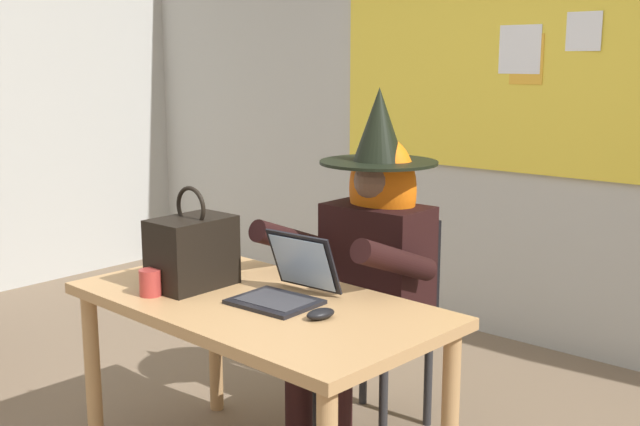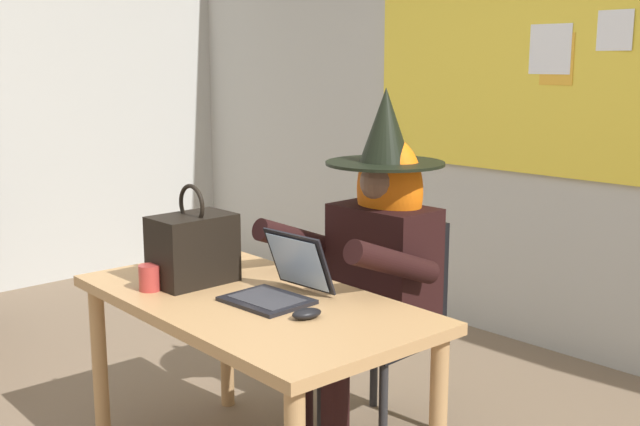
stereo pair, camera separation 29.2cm
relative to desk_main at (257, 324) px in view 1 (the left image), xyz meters
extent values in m
cube|color=#B2B2AD|center=(0.01, 2.06, 0.83)|extent=(6.27, 0.10, 2.92)
cube|color=yellow|center=(0.01, 2.00, 0.92)|extent=(2.40, 0.02, 1.20)
cube|color=white|center=(0.28, 1.98, 1.06)|extent=(0.22, 0.02, 0.19)
cube|color=gold|center=(-0.01, 1.98, 0.92)|extent=(0.19, 0.01, 0.26)
cube|color=white|center=(-0.05, 1.98, 0.97)|extent=(0.24, 0.01, 0.25)
cube|color=tan|center=(0.00, 0.00, 0.07)|extent=(1.39, 0.78, 0.04)
cylinder|color=tan|center=(-0.63, -0.28, -0.29)|extent=(0.06, 0.06, 0.68)
cylinder|color=tan|center=(-0.61, 0.33, -0.29)|extent=(0.06, 0.06, 0.68)
cylinder|color=tan|center=(0.63, 0.28, -0.29)|extent=(0.06, 0.06, 0.68)
cube|color=black|center=(0.03, 0.64, -0.20)|extent=(0.44, 0.44, 0.04)
cube|color=black|center=(0.02, 0.83, 0.04)|extent=(0.38, 0.06, 0.45)
cylinder|color=#262628|center=(0.21, 0.48, -0.42)|extent=(0.04, 0.04, 0.41)
cylinder|color=#262628|center=(-0.13, 0.47, -0.42)|extent=(0.04, 0.04, 0.41)
cylinder|color=#262628|center=(0.19, 0.82, -0.42)|extent=(0.04, 0.04, 0.41)
cylinder|color=#262628|center=(-0.15, 0.81, -0.42)|extent=(0.04, 0.04, 0.41)
cylinder|color=black|center=(0.14, 0.29, -0.40)|extent=(0.11, 0.11, 0.45)
cylinder|color=black|center=(-0.06, 0.28, -0.40)|extent=(0.11, 0.11, 0.45)
cylinder|color=black|center=(0.13, 0.45, -0.15)|extent=(0.16, 0.42, 0.15)
cylinder|color=black|center=(-0.07, 0.45, -0.15)|extent=(0.16, 0.42, 0.15)
cube|color=black|center=(0.03, 0.66, 0.08)|extent=(0.42, 0.27, 0.52)
cylinder|color=black|center=(0.28, 0.44, 0.19)|extent=(0.10, 0.46, 0.24)
cylinder|color=black|center=(-0.22, 0.43, 0.19)|extent=(0.10, 0.46, 0.24)
sphere|color=brown|center=(0.03, 0.66, 0.44)|extent=(0.20, 0.20, 0.20)
ellipsoid|color=orange|center=(0.03, 0.69, 0.40)|extent=(0.30, 0.22, 0.44)
cylinder|color=black|center=(0.03, 0.66, 0.51)|extent=(0.48, 0.48, 0.01)
cone|color=black|center=(0.03, 0.66, 0.66)|extent=(0.21, 0.21, 0.30)
cube|color=black|center=(0.09, 0.00, 0.10)|extent=(0.29, 0.24, 0.01)
cube|color=#333338|center=(0.09, 0.00, 0.11)|extent=(0.25, 0.17, 0.00)
cube|color=black|center=(0.08, 0.16, 0.21)|extent=(0.29, 0.10, 0.21)
cube|color=#99B7E0|center=(0.08, 0.15, 0.21)|extent=(0.25, 0.09, 0.19)
ellipsoid|color=black|center=(0.31, -0.01, 0.11)|extent=(0.08, 0.11, 0.03)
cube|color=black|center=(-0.29, -0.04, 0.22)|extent=(0.20, 0.30, 0.26)
torus|color=black|center=(-0.29, -0.04, 0.39)|extent=(0.16, 0.02, 0.16)
cylinder|color=#B23833|center=(-0.32, -0.22, 0.14)|extent=(0.08, 0.08, 0.09)
camera|label=1|loc=(1.90, -1.84, 0.92)|focal=43.81mm
camera|label=2|loc=(2.11, -1.64, 0.92)|focal=43.81mm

